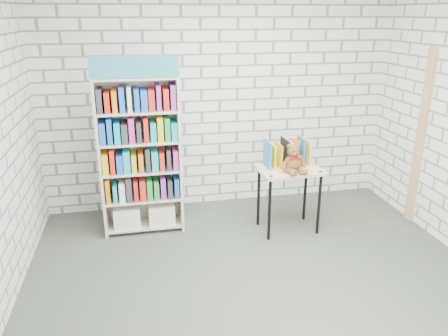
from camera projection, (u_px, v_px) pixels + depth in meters
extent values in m
plane|color=#3F463B|center=(259.00, 282.00, 4.23)|extent=(4.50, 4.50, 0.00)
cube|color=silver|center=(220.00, 100.00, 5.61)|extent=(4.50, 0.02, 2.80)
cube|color=silver|center=(394.00, 269.00, 1.92)|extent=(4.50, 0.02, 2.80)
cube|color=beige|center=(101.00, 159.00, 4.89)|extent=(0.03, 0.36, 1.83)
cube|color=beige|center=(179.00, 154.00, 5.06)|extent=(0.03, 0.36, 1.83)
cube|color=beige|center=(140.00, 152.00, 5.13)|extent=(0.91, 0.02, 1.83)
cube|color=teal|center=(135.00, 67.00, 4.47)|extent=(0.91, 0.02, 0.22)
cube|color=beige|center=(145.00, 224.00, 5.26)|extent=(0.85, 0.34, 0.03)
cube|color=beige|center=(143.00, 198.00, 5.14)|extent=(0.85, 0.34, 0.03)
cube|color=beige|center=(141.00, 170.00, 5.03)|extent=(0.85, 0.34, 0.03)
cube|color=beige|center=(140.00, 141.00, 4.91)|extent=(0.85, 0.34, 0.03)
cube|color=beige|center=(137.00, 111.00, 4.79)|extent=(0.85, 0.34, 0.03)
cube|color=beige|center=(135.00, 78.00, 4.67)|extent=(0.85, 0.34, 0.03)
cube|color=silver|center=(127.00, 215.00, 5.17)|extent=(0.30, 0.30, 0.24)
cube|color=silver|center=(162.00, 212.00, 5.25)|extent=(0.30, 0.30, 0.24)
cube|color=#19A5B2|center=(143.00, 187.00, 5.09)|extent=(0.85, 0.30, 0.24)
cube|color=white|center=(141.00, 159.00, 4.97)|extent=(0.85, 0.30, 0.24)
cube|color=purple|center=(139.00, 130.00, 4.86)|extent=(0.85, 0.30, 0.24)
cube|color=#333338|center=(137.00, 99.00, 4.74)|extent=(0.85, 0.30, 0.24)
cube|color=#D9AF82|center=(290.00, 170.00, 5.02)|extent=(0.74, 0.53, 0.03)
cylinder|color=black|center=(269.00, 210.00, 4.90)|extent=(0.04, 0.04, 0.74)
cylinder|color=black|center=(259.00, 197.00, 5.26)|extent=(0.04, 0.04, 0.74)
cylinder|color=black|center=(319.00, 205.00, 5.05)|extent=(0.04, 0.04, 0.74)
cylinder|color=black|center=(305.00, 192.00, 5.40)|extent=(0.04, 0.04, 0.74)
cylinder|color=black|center=(271.00, 176.00, 4.78)|extent=(0.05, 0.05, 0.01)
cylinder|color=black|center=(320.00, 172.00, 4.92)|extent=(0.05, 0.05, 0.01)
cube|color=teal|center=(267.00, 155.00, 5.02)|extent=(0.03, 0.22, 0.30)
cube|color=yellow|center=(273.00, 154.00, 5.03)|extent=(0.03, 0.22, 0.30)
cube|color=gold|center=(278.00, 154.00, 5.05)|extent=(0.03, 0.22, 0.30)
cube|color=black|center=(284.00, 153.00, 5.06)|extent=(0.03, 0.22, 0.30)
cube|color=white|center=(289.00, 153.00, 5.08)|extent=(0.03, 0.22, 0.30)
cube|color=orange|center=(295.00, 153.00, 5.10)|extent=(0.03, 0.22, 0.30)
cube|color=teal|center=(301.00, 152.00, 5.11)|extent=(0.03, 0.22, 0.30)
cube|color=#FAD253|center=(306.00, 152.00, 5.13)|extent=(0.03, 0.22, 0.30)
ellipsoid|color=brown|center=(293.00, 163.00, 4.90)|extent=(0.19, 0.16, 0.19)
sphere|color=brown|center=(294.00, 151.00, 4.85)|extent=(0.14, 0.14, 0.14)
sphere|color=brown|center=(289.00, 146.00, 4.83)|extent=(0.05, 0.05, 0.05)
sphere|color=brown|center=(297.00, 146.00, 4.86)|extent=(0.05, 0.05, 0.05)
sphere|color=brown|center=(296.00, 154.00, 4.81)|extent=(0.05, 0.05, 0.05)
sphere|color=black|center=(294.00, 151.00, 4.79)|extent=(0.02, 0.02, 0.02)
sphere|color=black|center=(298.00, 151.00, 4.80)|extent=(0.02, 0.02, 0.02)
sphere|color=black|center=(297.00, 154.00, 4.78)|extent=(0.02, 0.02, 0.02)
cylinder|color=brown|center=(286.00, 162.00, 4.85)|extent=(0.09, 0.08, 0.13)
cylinder|color=brown|center=(301.00, 161.00, 4.90)|extent=(0.10, 0.08, 0.13)
sphere|color=brown|center=(284.00, 167.00, 4.85)|extent=(0.05, 0.05, 0.05)
sphere|color=brown|center=(304.00, 165.00, 4.92)|extent=(0.05, 0.05, 0.05)
cylinder|color=brown|center=(292.00, 171.00, 4.82)|extent=(0.11, 0.15, 0.08)
cylinder|color=brown|center=(301.00, 170.00, 4.85)|extent=(0.09, 0.15, 0.08)
sphere|color=brown|center=(292.00, 174.00, 4.76)|extent=(0.06, 0.06, 0.06)
sphere|color=brown|center=(305.00, 172.00, 4.80)|extent=(0.06, 0.06, 0.06)
cone|color=#B10B1F|center=(293.00, 158.00, 4.82)|extent=(0.06, 0.06, 0.05)
cone|color=#B10B1F|center=(298.00, 158.00, 4.83)|extent=(0.06, 0.06, 0.05)
sphere|color=#B10B1F|center=(295.00, 158.00, 4.82)|extent=(0.03, 0.03, 0.03)
cube|color=tan|center=(420.00, 139.00, 5.18)|extent=(0.05, 0.12, 2.10)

